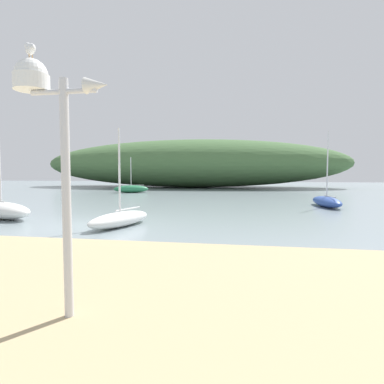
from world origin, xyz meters
TOP-DOWN VIEW (x-y plane):
  - ground_plane at (0.00, 0.00)m, footprint 120.00×120.00m
  - distant_hill at (-1.53, 33.14)m, footprint 44.36×14.21m
  - mast_structure at (3.71, -8.19)m, footprint 1.33×0.46m
  - seagull_on_radar at (3.50, -8.18)m, footprint 0.30×0.26m
  - sailboat_by_sandbar at (-5.64, 19.60)m, footprint 3.84×2.48m
  - sailboat_east_reach at (1.39, -0.22)m, footprint 1.97×3.59m
  - sailboat_west_reach at (-4.99, 0.90)m, footprint 4.39×2.88m
  - sailboat_outer_mooring at (11.40, 8.79)m, footprint 1.55×4.12m

SIDE VIEW (x-z plane):
  - ground_plane at x=0.00m, z-range 0.00..0.00m
  - sailboat_east_reach at x=1.39m, z-range -1.65..2.28m
  - sailboat_outer_mooring at x=11.40m, z-range -2.03..2.73m
  - sailboat_west_reach at x=-4.99m, z-range -1.54..2.35m
  - sailboat_by_sandbar at x=-5.64m, z-range -1.48..2.30m
  - mast_structure at x=3.71m, z-range 1.28..4.80m
  - distant_hill at x=-1.53m, z-range 0.00..6.86m
  - seagull_on_radar at x=3.50m, z-range 3.73..3.97m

